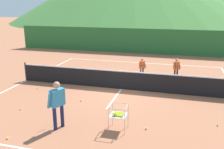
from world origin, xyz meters
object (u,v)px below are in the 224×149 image
Objects in this scene: tennis_ball_9 at (146,128)px; ball_cart at (118,114)px; tennis_ball_1 at (38,88)px; student_0 at (142,66)px; tennis_ball_8 at (20,109)px; tennis_net at (121,80)px; student_1 at (177,67)px; tennis_ball_5 at (81,101)px; tennis_ball_0 at (7,138)px; tennis_ball_7 at (218,125)px; instructor at (57,101)px.

ball_cart is at bearing -163.30° from tennis_ball_9.
tennis_ball_1 is 1.00× the size of tennis_ball_9.
tennis_ball_8 is (-4.07, -5.92, -0.69)m from student_0.
ball_cart is 1.13m from tennis_ball_9.
student_1 reaches higher than tennis_net.
ball_cart reaches higher than tennis_ball_5.
student_0 reaches higher than tennis_ball_5.
tennis_ball_0 is 2.35m from tennis_ball_8.
tennis_ball_9 is at bearing -79.56° from student_0.
student_0 is 1.33× the size of ball_cart.
tennis_ball_7 is 1.00× the size of tennis_ball_8.
tennis_net is 164.28× the size of tennis_ball_1.
tennis_ball_7 is at bearing -55.80° from student_0.
student_0 reaches higher than tennis_ball_7.
tennis_ball_7 is (3.57, -5.25, -0.69)m from student_0.
instructor reaches higher than student_0.
instructor reaches higher than tennis_ball_1.
student_1 is 18.26× the size of tennis_ball_9.
tennis_ball_0 is 1.00× the size of tennis_ball_7.
tennis_ball_0 is 1.00× the size of tennis_ball_9.
tennis_ball_0 is 1.00× the size of tennis_ball_1.
tennis_ball_9 is (2.96, 0.70, -0.99)m from instructor.
tennis_ball_0 is (-3.27, -1.57, -0.55)m from ball_cart.
ball_cart is 13.22× the size of tennis_ball_8.
student_0 is 17.59× the size of tennis_ball_5.
tennis_ball_8 is (-3.38, -3.66, -0.47)m from tennis_net.
student_0 reaches higher than tennis_ball_1.
tennis_ball_0 is 1.00× the size of tennis_ball_8.
ball_cart is 3.12m from tennis_ball_5.
instructor is at bearing -23.40° from tennis_ball_8.
tennis_ball_0 is 1.00× the size of tennis_ball_5.
tennis_ball_0 and tennis_ball_7 have the same top height.
tennis_ball_9 is at bearing -97.07° from student_1.
ball_cart is at bearing -78.08° from tennis_net.
ball_cart is at bearing -43.35° from tennis_ball_5.
student_0 is 1.95m from student_1.
student_1 is 18.26× the size of tennis_ball_0.
tennis_ball_1 is 8.66m from tennis_ball_7.
student_1 is 7.71m from tennis_ball_1.
tennis_net is 4.80m from instructor.
tennis_ball_1 is at bearing 167.11° from tennis_ball_7.
tennis_ball_8 is at bearing -142.69° from tennis_ball_5.
tennis_ball_7 is (8.44, -1.93, 0.00)m from tennis_ball_1.
tennis_ball_1 and tennis_ball_9 have the same top height.
student_1 is at bearing 75.47° from ball_cart.
tennis_ball_7 is at bearing 22.87° from tennis_ball_0.
instructor is 1.37× the size of student_1.
ball_cart is 13.22× the size of tennis_ball_0.
tennis_ball_1 is 1.00× the size of tennis_ball_5.
tennis_ball_0 is at bearing -156.24° from tennis_ball_9.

